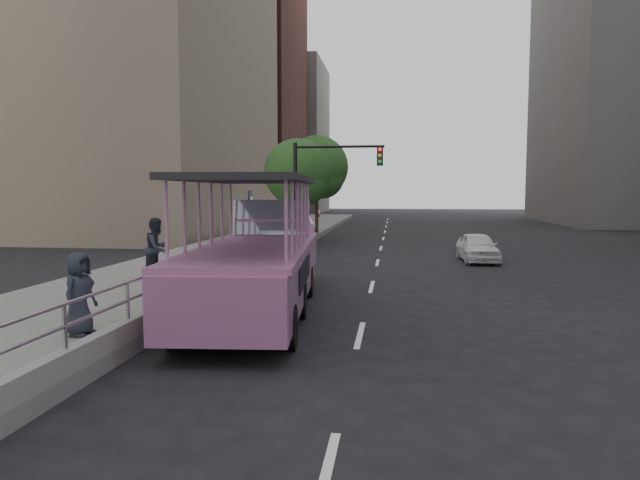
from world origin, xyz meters
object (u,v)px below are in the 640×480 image
(pedestrian_far, at_px, (79,294))
(street_tree_near, at_px, (299,175))
(pedestrian_mid, at_px, (157,248))
(parking_sign, at_px, (251,229))
(street_tree_far, at_px, (318,170))
(duck_boat, at_px, (261,260))
(traffic_signal, at_px, (321,180))
(car, at_px, (477,247))

(pedestrian_far, height_order, street_tree_near, street_tree_near)
(pedestrian_mid, xyz_separation_m, pedestrian_far, (1.41, -6.80, -0.15))
(parking_sign, height_order, street_tree_far, street_tree_far)
(parking_sign, distance_m, street_tree_far, 19.09)
(duck_boat, bearing_deg, parking_sign, 109.94)
(traffic_signal, bearing_deg, street_tree_near, 114.98)
(pedestrian_far, distance_m, street_tree_near, 19.99)
(duck_boat, distance_m, pedestrian_mid, 4.60)
(parking_sign, relative_size, traffic_signal, 0.58)
(duck_boat, distance_m, street_tree_far, 21.74)
(duck_boat, xyz_separation_m, traffic_signal, (-0.02, 12.05, 2.26))
(car, xyz_separation_m, parking_sign, (-7.80, -7.99, 1.25))
(traffic_signal, xyz_separation_m, street_tree_far, (-1.40, 9.43, 0.81))
(pedestrian_mid, bearing_deg, car, -41.24)
(parking_sign, distance_m, street_tree_near, 13.09)
(parking_sign, bearing_deg, street_tree_far, 91.50)
(street_tree_near, bearing_deg, street_tree_far, 88.09)
(duck_boat, relative_size, street_tree_near, 1.78)
(car, height_order, street_tree_near, street_tree_near)
(street_tree_near, xyz_separation_m, street_tree_far, (0.20, 6.00, 0.49))
(car, relative_size, traffic_signal, 0.69)
(duck_boat, height_order, traffic_signal, traffic_signal)
(street_tree_near, bearing_deg, parking_sign, -86.92)
(car, distance_m, traffic_signal, 7.63)
(parking_sign, relative_size, street_tree_near, 0.53)
(pedestrian_far, xyz_separation_m, street_tree_far, (1.04, 25.79, 3.22))
(pedestrian_mid, bearing_deg, pedestrian_far, -156.34)
(duck_boat, xyz_separation_m, street_tree_near, (-1.62, 15.47, 2.58))
(traffic_signal, bearing_deg, parking_sign, -95.42)
(duck_boat, distance_m, traffic_signal, 12.26)
(duck_boat, relative_size, pedestrian_mid, 5.45)
(pedestrian_far, bearing_deg, parking_sign, -5.43)
(duck_boat, relative_size, parking_sign, 3.39)
(car, relative_size, pedestrian_far, 2.30)
(car, xyz_separation_m, street_tree_near, (-8.49, 4.94, 3.21))
(street_tree_far, bearing_deg, pedestrian_far, -92.30)
(car, relative_size, street_tree_far, 0.56)
(car, distance_m, parking_sign, 11.23)
(duck_boat, height_order, pedestrian_mid, duck_boat)
(pedestrian_far, xyz_separation_m, traffic_signal, (2.43, 16.36, 2.42))
(street_tree_far, bearing_deg, parking_sign, -88.50)
(parking_sign, relative_size, street_tree_far, 0.47)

